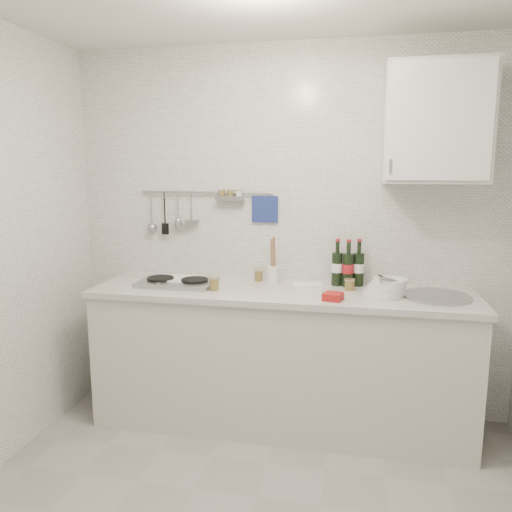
# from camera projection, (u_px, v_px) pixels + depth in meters

# --- Properties ---
(back_wall) EXTENTS (3.00, 0.02, 2.50)m
(back_wall) POSITION_uv_depth(u_px,v_px,m) (288.00, 233.00, 3.43)
(back_wall) COLOR silver
(back_wall) RESTS_ON floor
(counter) EXTENTS (2.44, 0.64, 0.96)m
(counter) POSITION_uv_depth(u_px,v_px,m) (281.00, 361.00, 3.28)
(counter) COLOR beige
(counter) RESTS_ON floor
(wall_rail) EXTENTS (0.98, 0.09, 0.34)m
(wall_rail) POSITION_uv_depth(u_px,v_px,m) (203.00, 206.00, 3.48)
(wall_rail) COLOR #93969B
(wall_rail) RESTS_ON back_wall
(wall_cabinet) EXTENTS (0.60, 0.38, 0.70)m
(wall_cabinet) POSITION_uv_depth(u_px,v_px,m) (436.00, 123.00, 2.95)
(wall_cabinet) COLOR beige
(wall_cabinet) RESTS_ON back_wall
(plate_stack_hob) EXTENTS (0.26, 0.26, 0.03)m
(plate_stack_hob) POSITION_uv_depth(u_px,v_px,m) (179.00, 280.00, 3.38)
(plate_stack_hob) COLOR #5275BA
(plate_stack_hob) RESTS_ON counter
(plate_stack_sink) EXTENTS (0.27, 0.25, 0.11)m
(plate_stack_sink) POSITION_uv_depth(u_px,v_px,m) (386.00, 287.00, 3.05)
(plate_stack_sink) COLOR white
(plate_stack_sink) RESTS_ON counter
(wine_bottles) EXTENTS (0.21, 0.11, 0.31)m
(wine_bottles) POSITION_uv_depth(u_px,v_px,m) (348.00, 263.00, 3.27)
(wine_bottles) COLOR black
(wine_bottles) RESTS_ON counter
(butter_dish) EXTENTS (0.19, 0.12, 0.05)m
(butter_dish) POSITION_uv_depth(u_px,v_px,m) (307.00, 288.00, 3.13)
(butter_dish) COLOR white
(butter_dish) RESTS_ON counter
(strawberry_punnet) EXTENTS (0.13, 0.13, 0.04)m
(strawberry_punnet) POSITION_uv_depth(u_px,v_px,m) (333.00, 297.00, 2.94)
(strawberry_punnet) COLOR #A71D12
(strawberry_punnet) RESTS_ON counter
(utensil_crock) EXTENTS (0.08, 0.08, 0.32)m
(utensil_crock) POSITION_uv_depth(u_px,v_px,m) (273.00, 272.00, 3.36)
(utensil_crock) COLOR white
(utensil_crock) RESTS_ON counter
(jar_a) EXTENTS (0.06, 0.06, 0.08)m
(jar_a) POSITION_uv_depth(u_px,v_px,m) (259.00, 275.00, 3.44)
(jar_a) COLOR brown
(jar_a) RESTS_ON counter
(jar_b) EXTENTS (0.06, 0.06, 0.08)m
(jar_b) POSITION_uv_depth(u_px,v_px,m) (378.00, 283.00, 3.22)
(jar_b) COLOR brown
(jar_b) RESTS_ON counter
(jar_c) EXTENTS (0.07, 0.07, 0.07)m
(jar_c) POSITION_uv_depth(u_px,v_px,m) (350.00, 284.00, 3.18)
(jar_c) COLOR brown
(jar_c) RESTS_ON counter
(jar_d) EXTENTS (0.06, 0.06, 0.09)m
(jar_d) POSITION_uv_depth(u_px,v_px,m) (214.00, 284.00, 3.17)
(jar_d) COLOR brown
(jar_d) RESTS_ON counter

